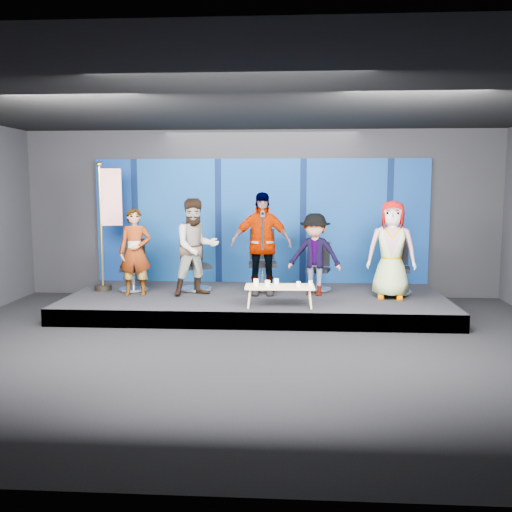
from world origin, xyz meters
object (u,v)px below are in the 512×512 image
object	(u,v)px
panelist_b	(196,247)
mug_e	(311,283)
chair_e	(396,275)
coffee_table	(280,287)
flag_stand	(108,223)
chair_a	(134,274)
chair_d	(318,275)
mug_b	(267,283)
chair_c	(262,270)
panelist_d	(315,254)
panelist_e	(392,250)
panelist_a	(135,252)
mug_a	(256,282)
chair_b	(195,272)
mug_d	(298,284)
panelist_c	(261,244)
mug_c	(276,282)

from	to	relation	value
panelist_b	mug_e	world-z (taller)	panelist_b
chair_e	coffee_table	xyz separation A→B (m)	(-2.18, -1.32, -0.03)
panelist_b	flag_stand	bearing A→B (deg)	139.32
chair_a	chair_d	size ratio (longest dim) A/B	1.06
chair_e	mug_b	size ratio (longest dim) A/B	10.28
chair_c	panelist_d	world-z (taller)	panelist_d
panelist_b	chair_e	size ratio (longest dim) A/B	1.65
mug_e	flag_stand	distance (m)	4.20
mug_b	mug_e	distance (m)	0.74
chair_c	panelist_e	distance (m)	2.54
panelist_e	mug_b	xyz separation A→B (m)	(-2.20, -0.95, -0.48)
mug_b	flag_stand	world-z (taller)	flag_stand
panelist_a	panelist_b	world-z (taller)	panelist_b
chair_e	mug_a	world-z (taller)	chair_e
chair_d	mug_b	world-z (taller)	chair_d
panelist_b	panelist_e	world-z (taller)	panelist_b
chair_b	panelist_e	distance (m)	3.78
panelist_b	mug_d	world-z (taller)	panelist_b
panelist_e	coffee_table	bearing A→B (deg)	-148.08
panelist_a	chair_b	xyz separation A→B (m)	(1.01, 0.59, -0.45)
panelist_d	chair_a	bearing A→B (deg)	-171.24
panelist_c	panelist_a	bearing A→B (deg)	-179.29
chair_d	panelist_c	bearing A→B (deg)	-142.86
chair_a	chair_e	world-z (taller)	chair_e
panelist_e	mug_b	world-z (taller)	panelist_e
mug_b	chair_e	bearing A→B (deg)	30.83
chair_a	mug_b	xyz separation A→B (m)	(2.68, -1.40, 0.08)
chair_a	chair_d	xyz separation A→B (m)	(3.61, 0.26, -0.02)
chair_d	flag_stand	distance (m)	4.23
panelist_a	flag_stand	distance (m)	0.97
chair_d	mug_c	size ratio (longest dim) A/B	9.31
chair_d	mug_a	bearing A→B (deg)	-113.82
chair_a	chair_c	distance (m)	2.52
chair_b	chair_e	distance (m)	3.88
panelist_b	chair_e	xyz separation A→B (m)	(3.76, 0.39, -0.54)
coffee_table	flag_stand	size ratio (longest dim) A/B	0.47
chair_e	panelist_b	bearing A→B (deg)	-165.03
panelist_b	chair_e	distance (m)	3.82
flag_stand	chair_e	bearing A→B (deg)	-16.47
panelist_c	mug_c	distance (m)	1.14
panelist_a	mug_a	xyz separation A→B (m)	(2.31, -0.80, -0.40)
mug_d	mug_e	distance (m)	0.23
chair_d	mug_d	xyz separation A→B (m)	(-0.41, -1.62, 0.09)
panelist_b	mug_c	bearing A→B (deg)	-56.53
chair_b	coffee_table	xyz separation A→B (m)	(1.70, -1.42, -0.04)
chair_c	mug_a	world-z (taller)	chair_c
panelist_e	mug_a	bearing A→B (deg)	-152.27
coffee_table	mug_c	xyz separation A→B (m)	(-0.06, 0.12, 0.08)
mug_d	chair_c	bearing A→B (deg)	113.05
chair_a	chair_b	xyz separation A→B (m)	(1.19, 0.12, 0.04)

